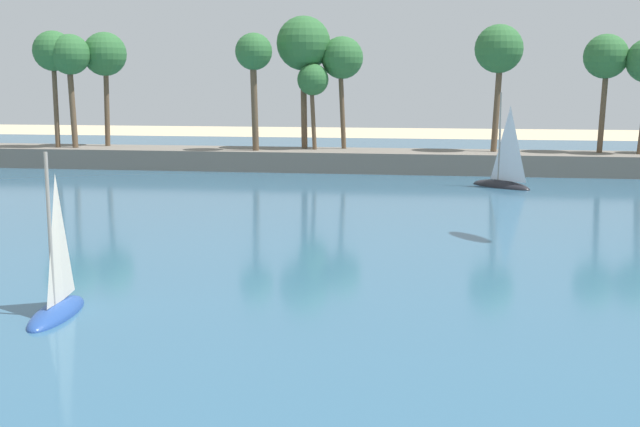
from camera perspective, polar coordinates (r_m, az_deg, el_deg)
sea at (r=63.11m, az=3.66°, el=2.22°), size 220.00×95.47×0.06m
palm_headland at (r=70.57m, az=5.25°, el=6.47°), size 105.51×6.78×13.37m
sailboat_mid_bay at (r=61.06m, az=12.67°, el=2.44°), size 4.80×4.58×7.40m
sailboat_far_left at (r=28.68m, az=-17.96°, el=-5.71°), size 1.61×4.15×5.88m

